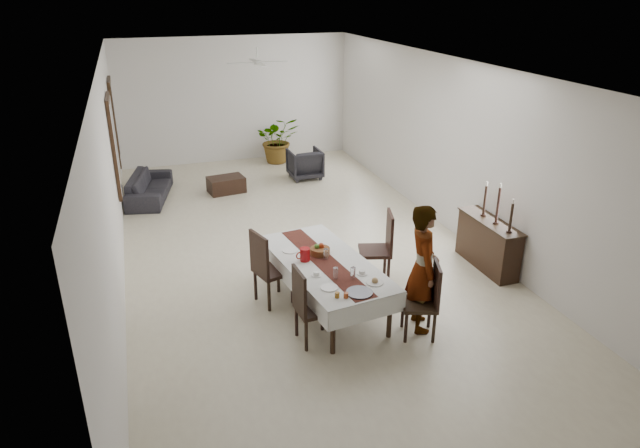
{
  "coord_description": "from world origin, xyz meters",
  "views": [
    {
      "loc": [
        -2.53,
        -8.83,
        4.4
      ],
      "look_at": [
        -0.07,
        -1.31,
        1.05
      ],
      "focal_mm": 32.0,
      "sensor_mm": 36.0,
      "label": 1
    }
  ],
  "objects_px": {
    "sideboard_body": "(488,245)",
    "sofa": "(149,187)",
    "red_pitcher": "(305,254)",
    "woman": "(423,268)",
    "dining_table_top": "(324,263)"
  },
  "relations": [
    {
      "from": "woman",
      "to": "sideboard_body",
      "type": "bearing_deg",
      "value": -41.89
    },
    {
      "from": "dining_table_top",
      "to": "sofa",
      "type": "distance_m",
      "value": 5.94
    },
    {
      "from": "sideboard_body",
      "to": "woman",
      "type": "bearing_deg",
      "value": -146.28
    },
    {
      "from": "red_pitcher",
      "to": "sideboard_body",
      "type": "bearing_deg",
      "value": 4.31
    },
    {
      "from": "sideboard_body",
      "to": "sofa",
      "type": "height_order",
      "value": "sideboard_body"
    },
    {
      "from": "sofa",
      "to": "dining_table_top",
      "type": "bearing_deg",
      "value": -145.55
    },
    {
      "from": "sofa",
      "to": "sideboard_body",
      "type": "bearing_deg",
      "value": -122.2
    },
    {
      "from": "dining_table_top",
      "to": "red_pitcher",
      "type": "xyz_separation_m",
      "value": [
        -0.26,
        0.11,
        0.13
      ]
    },
    {
      "from": "sideboard_body",
      "to": "sofa",
      "type": "bearing_deg",
      "value": 135.26
    },
    {
      "from": "red_pitcher",
      "to": "sideboard_body",
      "type": "distance_m",
      "value": 3.27
    },
    {
      "from": "sideboard_body",
      "to": "sofa",
      "type": "xyz_separation_m",
      "value": [
        -5.19,
        5.14,
        -0.13
      ]
    },
    {
      "from": "red_pitcher",
      "to": "dining_table_top",
      "type": "bearing_deg",
      "value": -23.12
    },
    {
      "from": "dining_table_top",
      "to": "sideboard_body",
      "type": "xyz_separation_m",
      "value": [
        2.98,
        0.35,
        -0.29
      ]
    },
    {
      "from": "red_pitcher",
      "to": "woman",
      "type": "xyz_separation_m",
      "value": [
        1.33,
        -1.03,
        0.07
      ]
    },
    {
      "from": "woman",
      "to": "sofa",
      "type": "relative_size",
      "value": 0.95
    }
  ]
}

